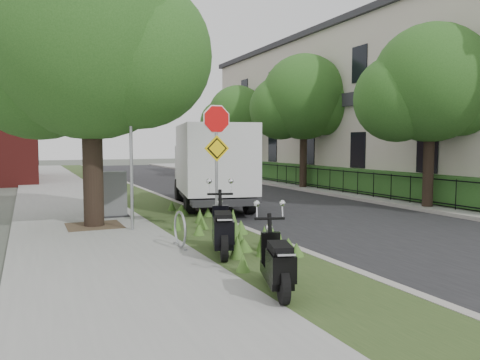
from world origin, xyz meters
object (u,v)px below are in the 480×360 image
Objects in this scene: scooter_near at (278,269)px; sign_assembly at (217,142)px; box_truck at (212,163)px; utility_cabinet at (111,195)px; scooter_far at (223,234)px.

sign_assembly is at bearing 78.63° from scooter_near.
sign_assembly is 0.55× the size of box_truck.
sign_assembly is at bearing -62.28° from utility_cabinet.
scooter_far reaches higher than scooter_near.
scooter_far is (-0.78, -2.26, -1.78)m from sign_assembly.
scooter_near is at bearing -93.96° from scooter_far.
box_truck is 3.86m from utility_cabinet.
sign_assembly is 5.03m from box_truck.
sign_assembly is 5.18m from scooter_near.
scooter_far is 7.46m from box_truck.
sign_assembly is 2.41× the size of utility_cabinet.
scooter_near is at bearing -101.37° from sign_assembly.
sign_assembly reaches higher than box_truck.
utility_cabinet is (-1.15, 5.94, 0.22)m from scooter_far.
scooter_far is 0.30× the size of box_truck.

